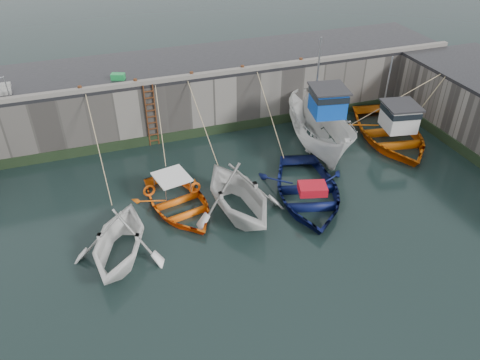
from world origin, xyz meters
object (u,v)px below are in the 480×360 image
object	(u,v)px
ladder	(151,116)
boat_far_orange	(390,132)
boat_near_navy	(307,197)
bollard_a	(80,89)
boat_near_white	(122,256)
fish_crate	(118,76)
boat_near_blacktrim	(238,212)
bollard_e	(301,61)
boat_far_white	(321,129)
bollard_d	(242,68)
bollard_c	(192,75)
bollard_b	(135,82)
boat_near_blue	(179,207)

from	to	relation	value
ladder	boat_far_orange	bearing A→B (deg)	-16.51
boat_near_navy	bollard_a	size ratio (longest dim) A/B	19.83
boat_near_white	fish_crate	xyz separation A→B (m)	(1.42, 8.85, 3.30)
boat_far_orange	boat_near_blacktrim	bearing A→B (deg)	-151.44
boat_near_blacktrim	bollard_e	distance (m)	9.57
boat_near_white	boat_far_white	distance (m)	11.33
ladder	bollard_d	size ratio (longest dim) A/B	11.43
ladder	boat_far_white	distance (m)	8.26
bollard_d	bollard_c	bearing A→B (deg)	180.00
boat_near_navy	bollard_b	world-z (taller)	bollard_b
bollard_a	boat_far_orange	bearing A→B (deg)	-14.48
fish_crate	bollard_b	xyz separation A→B (m)	(0.69, -0.92, -0.00)
bollard_e	bollard_a	bearing A→B (deg)	180.00
boat_near_blacktrim	fish_crate	bearing A→B (deg)	106.33
boat_near_white	boat_near_navy	xyz separation A→B (m)	(7.91, 1.04, 0.00)
boat_near_blacktrim	bollard_b	xyz separation A→B (m)	(-2.70, 6.86, 3.30)
fish_crate	bollard_a	bearing A→B (deg)	-131.99
boat_near_blue	boat_near_navy	distance (m)	5.41
boat_far_white	bollard_e	distance (m)	4.01
fish_crate	bollard_b	size ratio (longest dim) A/B	2.27
bollard_a	bollard_d	size ratio (longest dim) A/B	1.00
boat_near_navy	bollard_c	distance (m)	8.25
bollard_c	bollard_e	size ratio (longest dim) A/B	1.00
bollard_e	boat_far_white	bearing A→B (deg)	-95.43
bollard_a	bollard_d	distance (m)	7.80
bollard_b	fish_crate	bearing A→B (deg)	127.00
boat_near_blacktrim	boat_far_white	size ratio (longest dim) A/B	0.69
boat_near_navy	bollard_c	world-z (taller)	bollard_c
bollard_a	bollard_b	xyz separation A→B (m)	(2.50, 0.00, 0.00)
boat_far_white	bollard_b	size ratio (longest dim) A/B	24.26
boat_near_blue	bollard_d	bearing A→B (deg)	38.36
boat_near_white	bollard_c	world-z (taller)	bollard_c
boat_far_orange	fish_crate	xyz separation A→B (m)	(-12.69, 4.66, 2.89)
boat_near_navy	boat_far_orange	size ratio (longest dim) A/B	0.80
bollard_b	bollard_e	size ratio (longest dim) A/B	1.00
boat_near_blacktrim	boat_near_navy	xyz separation A→B (m)	(3.10, -0.03, 0.00)
boat_near_blacktrim	fish_crate	distance (m)	9.11
boat_near_blacktrim	bollard_d	bearing A→B (deg)	62.00
boat_far_white	boat_far_orange	world-z (taller)	boat_far_white
boat_near_white	boat_near_navy	size ratio (longest dim) A/B	0.75
boat_near_white	fish_crate	size ratio (longest dim) A/B	6.52
ladder	boat_near_blue	xyz separation A→B (m)	(0.00, -5.46, -1.59)
bollard_a	fish_crate	bearing A→B (deg)	27.03
boat_near_white	boat_far_orange	size ratio (longest dim) A/B	0.60
boat_far_orange	bollard_b	bearing A→B (deg)	172.68
bollard_d	bollard_e	xyz separation A→B (m)	(3.20, 0.00, 0.00)
ladder	fish_crate	xyz separation A→B (m)	(-1.19, 1.26, 1.71)
bollard_b	bollard_e	xyz separation A→B (m)	(8.50, 0.00, 0.00)
fish_crate	ladder	bearing A→B (deg)	-25.47
fish_crate	boat_near_blue	bearing A→B (deg)	-58.88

